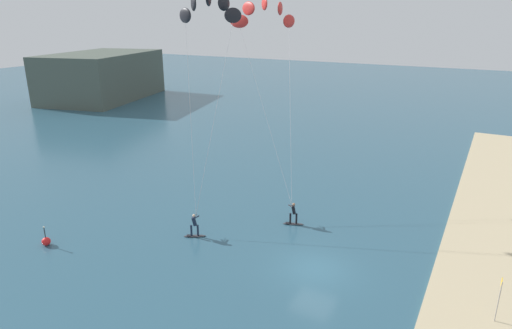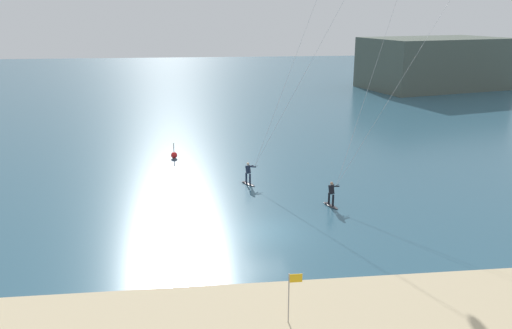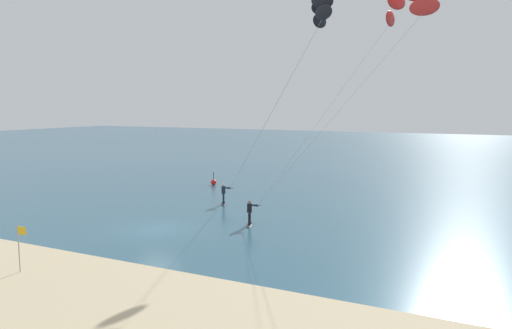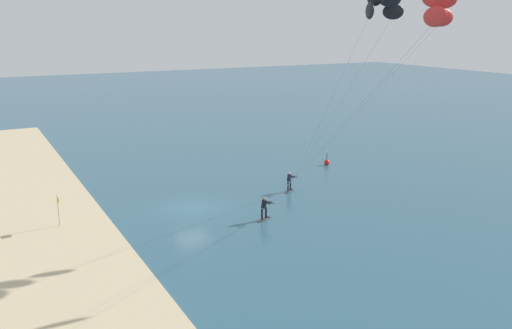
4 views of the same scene
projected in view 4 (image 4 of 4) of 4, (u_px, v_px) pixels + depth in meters
ground_plane at (192, 208)px, 41.42m from camera, size 240.00×240.00×0.00m
sand_strip at (24, 235)px, 36.00m from camera, size 80.00×11.31×0.16m
kitesurfer_nearshore at (431, 14)px, 31.62m from camera, size 11.10×10.25×15.91m
kitesurfer_mid_water at (377, 13)px, 37.66m from camera, size 8.94×6.16×16.12m
marker_buoy at (327, 162)px, 53.92m from camera, size 0.56×0.56×1.38m
beach_flag at (58, 205)px, 36.84m from camera, size 0.57×0.05×2.20m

